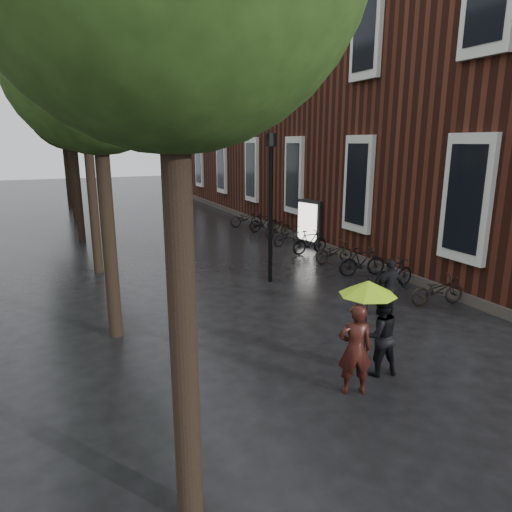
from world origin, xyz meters
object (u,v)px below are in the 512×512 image
ad_lightbox (310,223)px  lamp_post (271,194)px  person_black (379,335)px  parked_bicycles (310,242)px  pedestrian_walking (390,288)px  person_burgundy (355,349)px

ad_lightbox → lamp_post: 6.19m
person_black → lamp_post: size_ratio=0.35×
parked_bicycles → pedestrian_walking: bearing=-104.2°
parked_bicycles → lamp_post: (-3.31, -2.96, 2.46)m
person_burgundy → parked_bicycles: size_ratio=0.12×
person_black → parked_bicycles: person_black is taller
parked_bicycles → lamp_post: 5.07m
ad_lightbox → pedestrian_walking: bearing=-121.5°
person_burgundy → lamp_post: 7.41m
pedestrian_walking → lamp_post: (-1.52, 4.13, 2.14)m
pedestrian_walking → person_black: bearing=51.2°
person_black → ad_lightbox: (4.84, 10.79, 0.19)m
person_burgundy → lamp_post: size_ratio=0.36×
parked_bicycles → ad_lightbox: 1.61m
ad_lightbox → lamp_post: size_ratio=0.42×
person_burgundy → person_black: person_burgundy is taller
lamp_post → ad_lightbox: bearing=46.3°
person_burgundy → parked_bicycles: (4.96, 9.88, -0.41)m
person_black → pedestrian_walking: 3.32m
person_black → pedestrian_walking: size_ratio=1.07×
person_burgundy → ad_lightbox: bearing=-96.2°
pedestrian_walking → person_burgundy: bearing=46.4°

